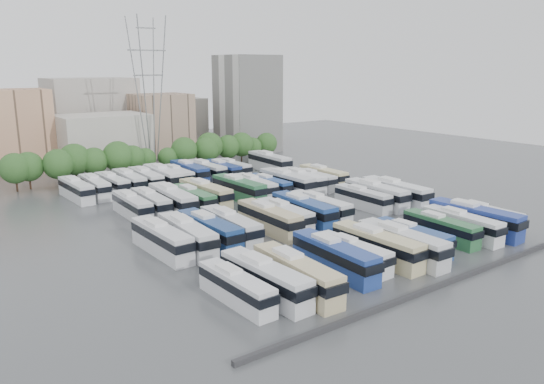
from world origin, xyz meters
TOP-DOWN VIEW (x-y plane):
  - ground at (0.00, 0.00)m, footprint 220.00×220.00m
  - parapet at (0.00, -33.00)m, footprint 56.00×0.50m
  - tree_line at (-1.33, 42.12)m, footprint 64.08×7.85m
  - city_buildings at (-7.46, 71.86)m, footprint 102.00×35.00m
  - apartment_tower at (34.00, 58.00)m, footprint 14.00×14.00m
  - electricity_pylon at (2.00, 50.00)m, footprint 9.00×6.91m
  - bus_r0_s0 at (-21.49, -23.34)m, footprint 2.64×11.00m
  - bus_r0_s1 at (-18.28, -23.78)m, footprint 3.24×12.74m
  - bus_r0_s2 at (-14.93, -24.72)m, footprint 3.43×13.10m
  - bus_r0_s4 at (-8.14, -23.19)m, footprint 3.31×12.88m
  - bus_r0_s5 at (-5.03, -23.01)m, footprint 2.73×10.92m
  - bus_r0_s6 at (-1.44, -23.47)m, footprint 3.07×12.94m
  - bus_r0_s7 at (1.62, -24.70)m, footprint 3.18×13.03m
  - bus_r0_s8 at (5.11, -23.44)m, footprint 2.63×11.31m
  - bus_r0_s10 at (11.37, -23.15)m, footprint 2.90×11.51m
  - bus_r0_s11 at (14.90, -23.99)m, footprint 3.06×12.07m
  - bus_r0_s12 at (18.15, -23.86)m, footprint 3.64×13.78m
  - bus_r0_s13 at (21.44, -23.25)m, footprint 2.73×11.50m
  - bus_r1_s0 at (-21.38, -5.68)m, footprint 3.03×12.74m
  - bus_r1_s1 at (-18.10, -6.28)m, footprint 3.47×13.03m
  - bus_r1_s2 at (-14.85, -6.27)m, footprint 2.95×12.96m
  - bus_r1_s3 at (-11.56, -6.20)m, footprint 3.29×12.87m
  - bus_r1_s5 at (-5.12, -6.28)m, footprint 3.01×12.89m
  - bus_r1_s6 at (-1.80, -5.58)m, footprint 2.95×11.77m
  - bus_r1_s7 at (1.64, -5.78)m, footprint 3.53×13.35m
  - bus_r1_s8 at (5.03, -5.58)m, footprint 2.73×12.37m
  - bus_r1_s11 at (15.04, -4.99)m, footprint 2.65×11.44m
  - bus_r1_s12 at (18.11, -5.13)m, footprint 3.53×13.30m
  - bus_r1_s13 at (21.50, -6.45)m, footprint 3.46×13.79m
  - bus_r2_s1 at (-17.94, 12.65)m, footprint 2.85×11.83m
  - bus_r2_s2 at (-14.81, 12.62)m, footprint 3.07×11.98m
  - bus_r2_s3 at (-11.69, 11.23)m, footprint 3.66×13.81m
  - bus_r2_s4 at (-8.17, 11.07)m, footprint 2.76×11.99m
  - bus_r2_s5 at (-5.01, 12.40)m, footprint 3.51×13.24m
  - bus_r2_s7 at (1.59, 12.13)m, footprint 3.45×13.24m
  - bus_r2_s8 at (4.97, 12.22)m, footprint 3.26×12.27m
  - bus_r2_s9 at (8.10, 12.04)m, footprint 2.68×11.27m
  - bus_r2_s10 at (11.47, 11.05)m, footprint 3.13×13.64m
  - bus_r2_s11 at (14.99, 11.04)m, footprint 3.33×12.72m
  - bus_r2_s12 at (18.31, 11.30)m, footprint 2.51×11.16m
  - bus_r2_s13 at (21.45, 12.11)m, footprint 2.85×12.20m
  - bus_r3_s0 at (-21.69, 29.18)m, footprint 3.08×12.14m
  - bus_r3_s1 at (-18.18, 29.77)m, footprint 2.87×11.84m
  - bus_r3_s2 at (-14.81, 30.20)m, footprint 2.96×11.72m
  - bus_r3_s3 at (-11.59, 30.01)m, footprint 3.07×12.44m
  - bus_r3_s4 at (-8.32, 29.86)m, footprint 3.15×12.62m
  - bus_r3_s5 at (-5.11, 29.04)m, footprint 3.32×13.63m
  - bus_r3_s6 at (-1.59, 30.17)m, footprint 2.68×11.59m
  - bus_r3_s7 at (1.57, 30.86)m, footprint 3.30×13.19m
  - bus_r3_s8 at (5.02, 30.25)m, footprint 3.20×12.83m
  - bus_r3_s9 at (8.33, 29.13)m, footprint 2.87×12.20m
  - bus_r3_s10 at (11.53, 30.34)m, footprint 3.01×11.47m
  - bus_r3_s13 at (21.36, 30.21)m, footprint 3.49×13.76m

SIDE VIEW (x-z plane):
  - ground at x=0.00m, z-range 0.00..0.00m
  - parapet at x=0.00m, z-range 0.00..0.50m
  - bus_r0_s5 at x=-5.03m, z-range -0.03..3.37m
  - bus_r0_s0 at x=-21.49m, z-range -0.03..3.40m
  - bus_r2_s12 at x=18.31m, z-range -0.03..3.46m
  - bus_r2_s9 at x=8.10m, z-range -0.03..3.49m
  - bus_r0_s8 at x=5.11m, z-range -0.03..3.51m
  - bus_r3_s10 at x=11.53m, z-range -0.03..3.53m
  - bus_r1_s11 at x=15.04m, z-range -0.03..3.54m
  - bus_r0_s10 at x=11.37m, z-range -0.03..3.55m
  - bus_r0_s13 at x=21.44m, z-range -0.03..3.56m
  - bus_r3_s6 at x=-1.59m, z-range -0.03..3.59m
  - bus_r3_s2 at x=-14.81m, z-range -0.03..3.62m
  - bus_r1_s6 at x=-1.80m, z-range -0.03..3.63m
  - bus_r2_s1 at x=-17.94m, z-range -0.03..3.66m
  - bus_r3_s1 at x=-18.18m, z-range -0.03..3.66m
  - bus_r2_s2 at x=-14.81m, z-range -0.03..3.70m
  - bus_r2_s4 at x=-8.17m, z-range -0.03..3.72m
  - bus_r0_s11 at x=14.90m, z-range -0.03..3.73m
  - bus_r3_s0 at x=-21.69m, z-range -0.03..3.75m
  - bus_r3_s9 at x=8.33m, z-range -0.03..3.78m
  - bus_r2_s8 at x=4.97m, z-range -0.03..3.78m
  - bus_r2_s13 at x=21.45m, z-range -0.03..3.78m
  - bus_r1_s8 at x=5.03m, z-range -0.04..3.84m
  - bus_r3_s3 at x=-11.59m, z-range -0.04..3.84m
  - bus_r3_s4 at x=-8.32m, z-range -0.04..3.90m
  - bus_r2_s11 at x=14.99m, z-range -0.04..3.92m
  - bus_r0_s1 at x=-18.28m, z-range -0.04..3.93m
  - bus_r1_s0 at x=-21.38m, z-range -0.04..3.94m
  - bus_r3_s8 at x=5.02m, z-range -0.04..3.96m
  - bus_r1_s3 at x=-11.56m, z-range -0.04..3.97m
  - bus_r0_s4 at x=-8.14m, z-range -0.04..3.97m
  - bus_r1_s5 at x=-5.12m, z-range -0.04..3.99m
  - bus_r0_s6 at x=-1.44m, z-range -0.04..4.01m
  - bus_r1_s1 at x=-18.10m, z-range -0.04..4.01m
  - bus_r1_s2 at x=-14.85m, z-range -0.04..4.02m
  - bus_r0_s7 at x=1.62m, z-range -0.04..4.03m
  - bus_r0_s2 at x=-14.93m, z-range -0.04..4.04m
  - bus_r3_s7 at x=1.57m, z-range -0.04..4.07m
  - bus_r2_s5 at x=-5.01m, z-range -0.04..4.08m
  - bus_r2_s7 at x=1.59m, z-range -0.04..4.08m
  - bus_r1_s12 at x=18.11m, z-range -0.04..4.09m
  - bus_r1_s7 at x=1.64m, z-range -0.04..4.11m
  - bus_r3_s5 at x=-5.11m, z-range -0.04..4.21m
  - bus_r2_s10 at x=11.47m, z-range -0.04..4.23m
  - bus_r0_s12 at x=18.15m, z-range -0.04..4.25m
  - bus_r3_s13 at x=21.36m, z-range -0.04..4.25m
  - bus_r2_s3 at x=-11.69m, z-range -0.04..4.25m
  - bus_r1_s13 at x=21.50m, z-range -0.04..4.26m
  - tree_line at x=-1.33m, z-range 0.41..8.49m
  - city_buildings at x=-7.46m, z-range -2.13..17.87m
  - apartment_tower at x=34.00m, z-range 0.00..26.00m
  - electricity_pylon at x=2.00m, z-range 1.75..35.57m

